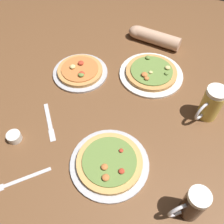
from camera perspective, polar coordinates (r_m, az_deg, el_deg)
The scene contains 10 objects.
ground_plane at distance 1.15m, azimuth 0.00°, elevation -1.05°, with size 2.40×2.40×0.03m, color brown.
pizza_plate_near at distance 1.00m, azimuth -0.57°, elevation -11.49°, with size 0.31×0.31×0.05m.
pizza_plate_far at distance 1.31m, azimuth -7.27°, elevation 9.20°, with size 0.28×0.28×0.05m.
pizza_plate_side at distance 1.31m, azimuth 8.94°, elevation 8.79°, with size 0.33×0.33×0.05m.
beer_mug_dark at distance 1.15m, azimuth 21.65°, elevation 1.74°, with size 0.10×0.14×0.16m.
beer_mug_amber at distance 0.91m, azimuth 17.86°, elevation -19.43°, with size 0.11×0.11×0.16m.
ramekin_sauce at distance 1.13m, azimuth -21.41°, elevation -5.30°, with size 0.06×0.06×0.03m, color silver.
knife_right at distance 1.15m, azimuth -14.12°, elevation -2.17°, with size 0.15×0.17×0.01m.
fork_spare at distance 1.04m, azimuth -20.19°, elevation -14.35°, with size 0.17×0.18×0.01m.
diner_arm at distance 1.50m, azimuth 9.11°, elevation 16.60°, with size 0.31×0.10×0.08m.
Camera 1 is at (0.27, -0.62, 0.92)m, focal length 40.08 mm.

